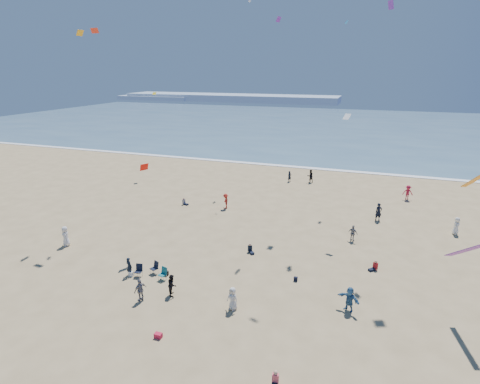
% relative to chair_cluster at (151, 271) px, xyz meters
% --- Properties ---
extents(ground, '(220.00, 220.00, 0.00)m').
position_rel_chair_cluster_xyz_m(ground, '(5.02, -7.23, -0.50)').
color(ground, tan).
rests_on(ground, ground).
extents(ocean, '(220.00, 100.00, 0.06)m').
position_rel_chair_cluster_xyz_m(ocean, '(5.02, 87.77, -0.47)').
color(ocean, '#476B84').
rests_on(ocean, ground).
extents(surf_line, '(220.00, 1.20, 0.08)m').
position_rel_chair_cluster_xyz_m(surf_line, '(5.02, 37.77, -0.46)').
color(surf_line, white).
rests_on(surf_line, ground).
extents(headland_far, '(110.00, 20.00, 3.20)m').
position_rel_chair_cluster_xyz_m(headland_far, '(-54.98, 162.77, 1.10)').
color(headland_far, '#7A8EA8').
rests_on(headland_far, ground).
extents(headland_near, '(40.00, 14.00, 2.00)m').
position_rel_chair_cluster_xyz_m(headland_near, '(-94.98, 157.77, 0.50)').
color(headland_near, '#7A8EA8').
rests_on(headland_near, ground).
extents(standing_flyers, '(35.04, 33.83, 1.94)m').
position_rel_chair_cluster_xyz_m(standing_flyers, '(8.61, 12.19, 0.38)').
color(standing_flyers, silver).
rests_on(standing_flyers, ground).
extents(seated_group, '(22.65, 30.55, 0.84)m').
position_rel_chair_cluster_xyz_m(seated_group, '(7.67, 1.56, -0.08)').
color(seated_group, white).
rests_on(seated_group, ground).
extents(chair_cluster, '(2.71, 1.54, 1.00)m').
position_rel_chair_cluster_xyz_m(chair_cluster, '(0.00, 0.00, 0.00)').
color(chair_cluster, black).
rests_on(chair_cluster, ground).
extents(white_tote, '(0.35, 0.20, 0.40)m').
position_rel_chair_cluster_xyz_m(white_tote, '(-1.58, -0.46, -0.30)').
color(white_tote, white).
rests_on(white_tote, ground).
extents(black_backpack, '(0.30, 0.22, 0.38)m').
position_rel_chair_cluster_xyz_m(black_backpack, '(0.98, 0.55, -0.31)').
color(black_backpack, black).
rests_on(black_backpack, ground).
extents(cooler, '(0.45, 0.30, 0.30)m').
position_rel_chair_cluster_xyz_m(cooler, '(4.14, -5.94, -0.35)').
color(cooler, red).
rests_on(cooler, ground).
extents(navy_bag, '(0.28, 0.18, 0.34)m').
position_rel_chair_cluster_xyz_m(navy_bag, '(10.72, 3.07, -0.33)').
color(navy_bag, black).
rests_on(navy_bag, ground).
extents(kites_aloft, '(46.72, 40.67, 28.99)m').
position_rel_chair_cluster_xyz_m(kites_aloft, '(13.72, 4.64, 14.84)').
color(kites_aloft, silver).
rests_on(kites_aloft, ground).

